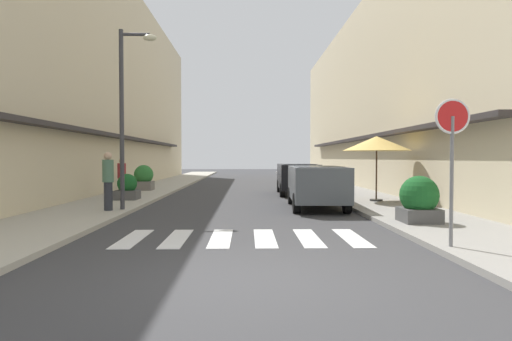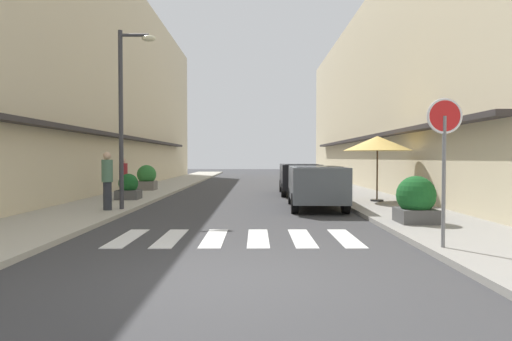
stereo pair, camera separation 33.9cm
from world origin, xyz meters
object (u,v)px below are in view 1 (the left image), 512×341
(parked_car_near, at_px, (317,182))
(pedestrian_walking_near, at_px, (108,179))
(street_lamp, at_px, (127,101))
(pedestrian_walking_far, at_px, (122,177))
(planter_far, at_px, (144,178))
(round_street_sign, at_px, (452,133))
(planter_corner, at_px, (419,200))
(planter_midblock, at_px, (127,188))
(cafe_umbrella, at_px, (377,144))
(parked_car_mid, at_px, (297,175))

(parked_car_near, bearing_deg, pedestrian_walking_near, -168.10)
(street_lamp, bearing_deg, pedestrian_walking_far, 108.63)
(planter_far, bearing_deg, parked_car_near, -42.95)
(round_street_sign, relative_size, pedestrian_walking_far, 1.67)
(parked_car_near, bearing_deg, street_lamp, -169.84)
(planter_corner, height_order, planter_midblock, planter_corner)
(cafe_umbrella, xyz_separation_m, planter_far, (-10.13, 5.72, -1.54))
(cafe_umbrella, relative_size, planter_far, 2.01)
(planter_corner, bearing_deg, round_street_sign, -101.60)
(planter_midblock, xyz_separation_m, pedestrian_walking_far, (-0.43, 0.78, 0.39))
(parked_car_mid, relative_size, pedestrian_walking_near, 2.42)
(cafe_umbrella, bearing_deg, pedestrian_walking_near, -163.06)
(round_street_sign, relative_size, planter_far, 2.13)
(parked_car_near, distance_m, street_lamp, 6.81)
(planter_corner, distance_m, planter_far, 14.71)
(planter_corner, height_order, pedestrian_walking_near, pedestrian_walking_near)
(pedestrian_walking_near, bearing_deg, planter_far, 153.53)
(planter_midblock, relative_size, pedestrian_walking_near, 0.56)
(street_lamp, relative_size, pedestrian_walking_near, 3.12)
(planter_midblock, height_order, pedestrian_walking_near, pedestrian_walking_near)
(street_lamp, distance_m, planter_midblock, 4.51)
(planter_corner, bearing_deg, planter_far, 130.71)
(planter_corner, relative_size, pedestrian_walking_near, 0.65)
(round_street_sign, xyz_separation_m, planter_corner, (0.62, 3.02, -1.51))
(parked_car_near, height_order, planter_far, parked_car_near)
(parked_car_mid, height_order, street_lamp, street_lamp)
(street_lamp, bearing_deg, planter_far, 100.08)
(pedestrian_walking_near, height_order, pedestrian_walking_far, pedestrian_walking_near)
(pedestrian_walking_far, bearing_deg, planter_corner, -40.59)
(planter_midblock, bearing_deg, parked_car_mid, 26.70)
(round_street_sign, height_order, planter_corner, round_street_sign)
(parked_car_near, distance_m, pedestrian_walking_far, 8.09)
(parked_car_mid, bearing_deg, street_lamp, -132.11)
(round_street_sign, height_order, planter_far, round_street_sign)
(pedestrian_walking_near, bearing_deg, cafe_umbrella, 74.24)
(street_lamp, bearing_deg, round_street_sign, -38.36)
(planter_midblock, bearing_deg, pedestrian_walking_near, -83.62)
(parked_car_mid, bearing_deg, parked_car_near, -90.00)
(parked_car_mid, relative_size, cafe_umbrella, 1.71)
(pedestrian_walking_near, bearing_deg, parked_car_mid, 104.09)
(street_lamp, xyz_separation_m, pedestrian_walking_near, (-0.53, -0.31, -2.47))
(parked_car_near, xyz_separation_m, planter_far, (-7.64, 7.11, -0.18))
(planter_far, bearing_deg, parked_car_mid, -10.25)
(parked_car_mid, distance_m, planter_midblock, 7.96)
(pedestrian_walking_far, bearing_deg, cafe_umbrella, -13.05)
(round_street_sign, bearing_deg, street_lamp, 141.64)
(parked_car_near, distance_m, planter_midblock, 7.44)
(planter_midblock, height_order, pedestrian_walking_far, pedestrian_walking_far)
(parked_car_near, distance_m, planter_corner, 4.49)
(parked_car_near, height_order, pedestrian_walking_far, pedestrian_walking_far)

